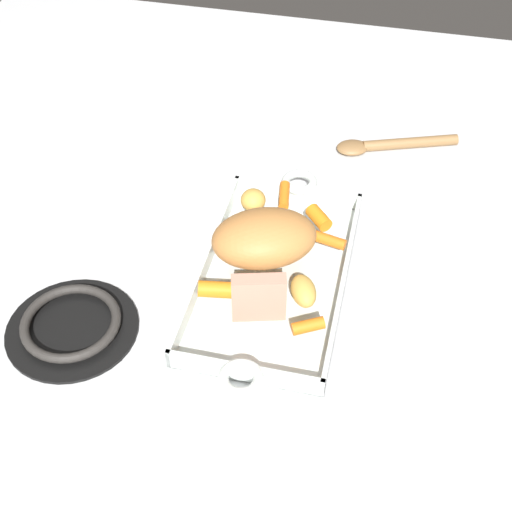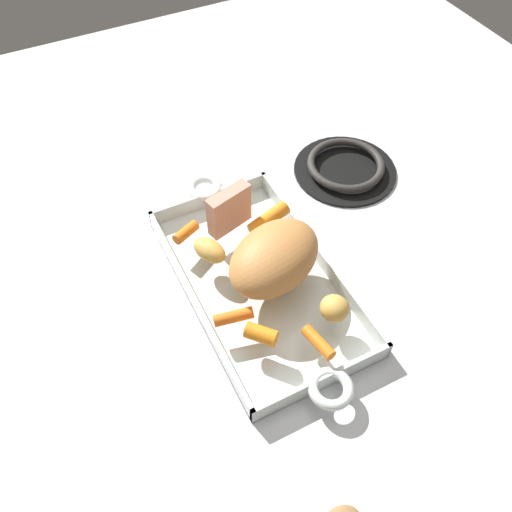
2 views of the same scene
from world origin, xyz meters
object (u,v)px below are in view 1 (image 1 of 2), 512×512
Objects in this scene: pork_roast at (264,238)px; baby_carrot_southeast at (308,326)px; potato_corner at (303,291)px; stove_burner_rear at (72,325)px; baby_carrot_northeast at (319,218)px; baby_carrot_short at (328,240)px; potato_whole at (253,200)px; roasting_dish at (274,276)px; serving_spoon at (387,145)px; roast_slice_thick at (262,298)px; baby_carrot_southwest at (223,290)px; baby_carrot_northwest at (284,196)px.

pork_roast reaches higher than baby_carrot_southeast.
potato_corner is 0.31× the size of stove_burner_rear.
baby_carrot_northeast is 0.39m from stove_burner_rear.
pork_roast is 2.71× the size of potato_corner.
potato_whole is at bearing -113.16° from baby_carrot_short.
potato_corner is (0.06, 0.05, 0.04)m from roasting_dish.
serving_spoon is at bearing 172.62° from baby_carrot_southeast.
roast_slice_thick is 0.27m from stove_burner_rear.
baby_carrot_southwest is (0.08, -0.06, 0.04)m from roasting_dish.
baby_carrot_northwest is 0.12m from baby_carrot_short.
baby_carrot_southeast is at bearing 0.16° from baby_carrot_short.
baby_carrot_southwest reaches higher than baby_carrot_southeast.
baby_carrot_northwest is 0.21m from potato_corner.
serving_spoon is (-0.30, 0.06, -0.03)m from baby_carrot_short.
stove_burner_rear is (0.10, -0.30, -0.04)m from potato_corner.
baby_carrot_northeast is at bearing -154.14° from baby_carrot_short.
roast_slice_thick reaches higher than baby_carrot_southeast.
baby_carrot_northeast is at bearing 167.65° from roast_slice_thick.
pork_roast is at bearing -169.09° from roast_slice_thick.
potato_whole is at bearing -163.89° from roast_slice_thick.
serving_spoon is (-0.44, 0.18, -0.04)m from baby_carrot_southwest.
baby_carrot_northeast is 1.05× the size of potato_whole.
serving_spoon is at bearing 162.57° from baby_carrot_northeast.
baby_carrot_northwest is at bearing 36.57° from serving_spoon.
roasting_dish is 0.06m from pork_roast.
roast_slice_thick is 0.07m from baby_carrot_southwest.
baby_carrot_southeast is at bearing 97.88° from stove_burner_rear.
baby_carrot_short is at bearing 66.84° from potato_whole.
baby_carrot_northeast is at bearing 52.51° from serving_spoon.
roasting_dish reaches higher than stove_burner_rear.
pork_roast is 0.29m from stove_burner_rear.
baby_carrot_northwest is 0.08m from baby_carrot_northeast.
baby_carrot_northeast is 0.78× the size of baby_carrot_short.
baby_carrot_northwest reaches higher than roasting_dish.
stove_burner_rear is (0.21, -0.32, -0.03)m from baby_carrot_short.
potato_corner is at bearing 107.86° from stove_burner_rear.
potato_whole is (-0.22, -0.13, 0.01)m from baby_carrot_southeast.
potato_whole is 0.19× the size of serving_spoon.
baby_carrot_northwest is 0.05m from potato_whole.
roast_slice_thick is 1.69× the size of baby_carrot_northeast.
roast_slice_thick is 1.04× the size of baby_carrot_southwest.
baby_carrot_northeast is (-0.18, 0.10, -0.00)m from baby_carrot_southwest.
baby_carrot_northeast is 0.05m from baby_carrot_short.
potato_whole is at bearing -179.47° from baby_carrot_southwest.
pork_roast reaches higher than baby_carrot_southwest.
baby_carrot_southwest is at bearing -10.65° from baby_carrot_northwest.
roast_slice_thick is at bearing -22.14° from baby_carrot_short.
roast_slice_thick is 0.07m from baby_carrot_southeast.
pork_roast is 0.10m from baby_carrot_short.
roast_slice_thick is 0.39× the size of stove_burner_rear.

